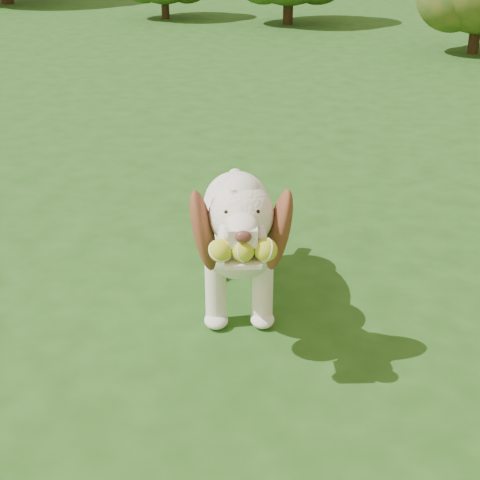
# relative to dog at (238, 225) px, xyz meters

# --- Properties ---
(ground) EXTENTS (80.00, 80.00, 0.00)m
(ground) POSITION_rel_dog_xyz_m (0.26, -0.32, -0.44)
(ground) COLOR #1E4413
(ground) RESTS_ON ground
(dog) EXTENTS (0.65, 1.24, 0.82)m
(dog) POSITION_rel_dog_xyz_m (0.00, 0.00, 0.00)
(dog) COLOR white
(dog) RESTS_ON ground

